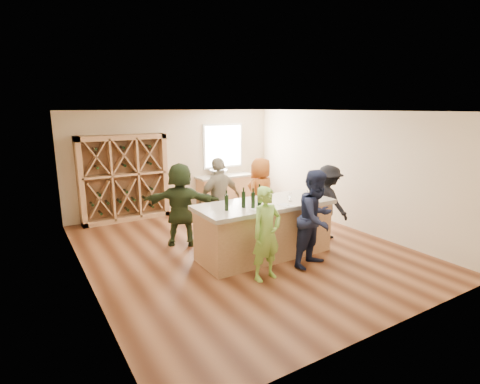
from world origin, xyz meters
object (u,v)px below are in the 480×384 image
wine_bottle_d (253,200)px  person_near_right (316,219)px  tasting_counter_base (264,231)px  person_far_left (181,204)px  person_far_right (261,195)px  person_far_mid (220,199)px  sink (219,173)px  wine_rack (124,178)px  wine_bottle_e (259,197)px  wine_bottle_c (244,200)px  person_server (328,202)px  person_near_left (266,234)px  wine_bottle_a (227,203)px

wine_bottle_d → person_near_right: bearing=-35.0°
tasting_counter_base → person_far_left: size_ratio=1.47×
person_near_right → wine_bottle_d: bearing=130.4°
wine_bottle_d → person_far_right: (1.23, 1.55, -0.36)m
person_far_mid → sink: bearing=-126.1°
wine_rack → wine_bottle_e: size_ratio=6.68×
wine_bottle_c → person_server: person_server is taller
sink → person_far_left: size_ratio=0.31×
sink → person_near_left: person_near_left is taller
person_server → tasting_counter_base: bearing=93.8°
sink → person_far_right: person_far_right is taller
person_server → sink: bearing=12.1°
wine_bottle_a → person_far_mid: bearing=66.6°
person_far_left → person_near_right: bearing=159.2°
wine_bottle_c → wine_bottle_d: size_ratio=1.02×
person_near_left → wine_bottle_c: bearing=83.0°
wine_rack → tasting_counter_base: (1.70, -3.83, -0.60)m
tasting_counter_base → person_far_left: bearing=129.4°
sink → person_near_left: size_ratio=0.34×
wine_rack → person_near_left: size_ratio=1.36×
wine_bottle_e → person_near_right: bearing=-45.0°
tasting_counter_base → person_far_right: person_far_right is taller
wine_bottle_a → person_near_right: person_near_right is taller
wine_bottle_a → person_far_left: person_far_left is taller
person_near_right → person_far_left: bearing=111.6°
wine_bottle_c → person_far_mid: bearing=80.4°
person_server → person_near_left: bearing=112.3°
sink → wine_bottle_e: wine_bottle_e is taller
person_far_right → wine_bottle_c: bearing=28.1°
wine_rack → wine_bottle_d: wine_rack is taller
sink → wine_bottle_a: size_ratio=1.87×
wine_bottle_a → person_far_right: size_ratio=0.17×
wine_bottle_c → person_far_left: person_far_left is taller
sink → wine_bottle_a: wine_bottle_a is taller
tasting_counter_base → person_far_right: bearing=58.3°
wine_bottle_c → wine_bottle_e: (0.32, -0.04, 0.02)m
wine_rack → person_far_right: bearing=-44.9°
wine_rack → person_near_right: (2.22, -4.71, -0.20)m
sink → person_server: person_server is taller
wine_bottle_a → wine_bottle_c: (0.36, 0.02, 0.00)m
wine_rack → person_near_right: 5.21m
person_far_mid → person_far_left: bearing=-18.7°
tasting_counter_base → wine_bottle_c: size_ratio=8.74×
tasting_counter_base → wine_bottle_c: 0.92m
wine_bottle_e → wine_bottle_a: bearing=178.1°
wine_bottle_e → person_server: bearing=7.8°
person_far_left → wine_bottle_a: bearing=132.2°
wine_rack → wine_bottle_d: size_ratio=7.52×
tasting_counter_base → wine_bottle_a: size_ratio=8.99×
wine_bottle_d → wine_bottle_e: (0.20, 0.08, 0.02)m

